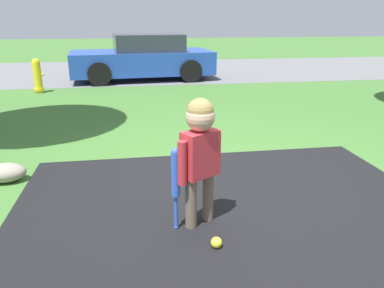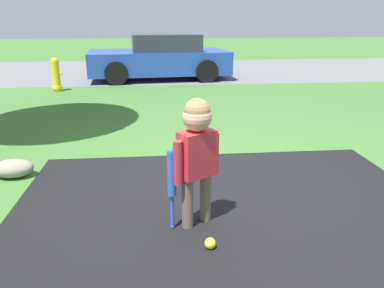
# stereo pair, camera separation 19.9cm
# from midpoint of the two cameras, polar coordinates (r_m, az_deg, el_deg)

# --- Properties ---
(ground_plane) EXTENTS (60.00, 60.00, 0.00)m
(ground_plane) POSITION_cam_midpoint_polar(r_m,az_deg,el_deg) (3.88, 7.87, -6.65)
(ground_plane) COLOR #3D6B2D
(street_strip) EXTENTS (40.00, 6.00, 0.01)m
(street_strip) POSITION_cam_midpoint_polar(r_m,az_deg,el_deg) (12.72, -1.61, 11.22)
(street_strip) COLOR slate
(street_strip) RESTS_ON ground
(child) EXTENTS (0.38, 0.29, 1.07)m
(child) POSITION_cam_midpoint_polar(r_m,az_deg,el_deg) (2.94, 2.69, -0.24)
(child) COLOR #6B5B4C
(child) RESTS_ON ground
(baseball_bat) EXTENTS (0.07, 0.07, 0.71)m
(baseball_bat) POSITION_cam_midpoint_polar(r_m,az_deg,el_deg) (2.95, -1.19, -5.14)
(baseball_bat) COLOR blue
(baseball_bat) RESTS_ON ground
(sports_ball) EXTENTS (0.09, 0.09, 0.09)m
(sports_ball) POSITION_cam_midpoint_polar(r_m,az_deg,el_deg) (2.91, 4.81, -14.88)
(sports_ball) COLOR yellow
(sports_ball) RESTS_ON ground
(fire_hydrant) EXTENTS (0.25, 0.22, 0.78)m
(fire_hydrant) POSITION_cam_midpoint_polar(r_m,az_deg,el_deg) (9.42, -19.46, 9.90)
(fire_hydrant) COLOR yellow
(fire_hydrant) RESTS_ON ground
(parked_car) EXTENTS (3.98, 2.34, 1.23)m
(parked_car) POSITION_cam_midpoint_polar(r_m,az_deg,el_deg) (10.88, -4.34, 13.00)
(parked_car) COLOR #2347AD
(parked_car) RESTS_ON ground
(edging_rock) EXTENTS (0.43, 0.30, 0.20)m
(edging_rock) POSITION_cam_midpoint_polar(r_m,az_deg,el_deg) (4.46, -24.43, -3.40)
(edging_rock) COLOR gray
(edging_rock) RESTS_ON ground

